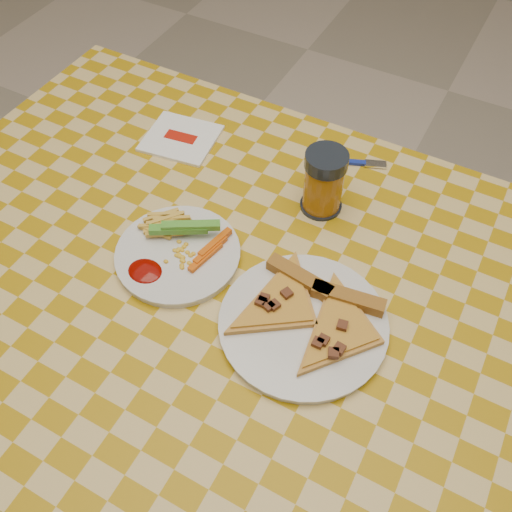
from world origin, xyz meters
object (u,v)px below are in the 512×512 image
(drink_glass, at_px, (324,182))
(plate_left, at_px, (178,255))
(plate_right, at_px, (303,325))
(table, at_px, (247,317))

(drink_glass, bearing_deg, plate_left, -126.23)
(plate_right, distance_m, drink_glass, 0.26)
(plate_left, bearing_deg, plate_right, -5.44)
(plate_right, relative_size, drink_glass, 2.08)
(table, xyz_separation_m, drink_glass, (0.03, 0.22, 0.13))
(table, xyz_separation_m, plate_left, (-0.13, 0.01, 0.08))
(drink_glass, bearing_deg, plate_right, -71.83)
(table, height_order, plate_right, plate_right)
(plate_left, bearing_deg, table, -3.34)
(plate_left, height_order, drink_glass, drink_glass)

